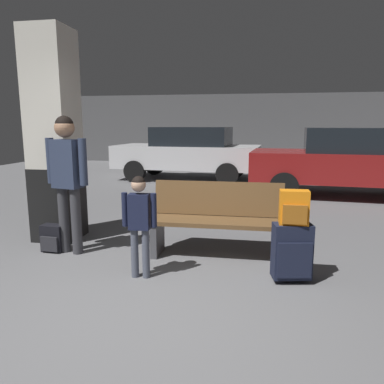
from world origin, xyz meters
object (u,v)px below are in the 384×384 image
(structural_pillar, at_px, (54,138))
(parked_car_far, at_px, (189,152))
(backpack_dark_floor, at_px, (53,238))
(bench, at_px, (217,220))
(adult, at_px, (67,170))
(backpack_bright, at_px, (294,208))
(parked_car_near, at_px, (349,160))
(child, at_px, (139,216))
(suitcase, at_px, (292,252))

(structural_pillar, xyz_separation_m, parked_car_far, (0.75, 5.86, -0.59))
(backpack_dark_floor, bearing_deg, bench, 6.07)
(structural_pillar, height_order, adult, structural_pillar)
(backpack_bright, bearing_deg, adult, 170.76)
(structural_pillar, height_order, parked_car_near, structural_pillar)
(structural_pillar, bearing_deg, child, -36.14)
(suitcase, height_order, backpack_dark_floor, suitcase)
(suitcase, bearing_deg, child, -174.27)
(backpack_bright, bearing_deg, child, -174.29)
(structural_pillar, bearing_deg, parked_car_near, 39.96)
(parked_car_far, bearing_deg, backpack_dark_floor, -94.81)
(suitcase, xyz_separation_m, parked_car_far, (-2.33, 6.83, 0.48))
(structural_pillar, xyz_separation_m, bench, (2.25, -0.33, -0.96))
(bench, xyz_separation_m, child, (-0.71, -0.80, 0.22))
(child, bearing_deg, structural_pillar, 143.86)
(structural_pillar, height_order, child, structural_pillar)
(parked_car_far, height_order, parked_car_near, same)
(backpack_dark_floor, bearing_deg, child, -23.56)
(suitcase, distance_m, adult, 2.76)
(bench, relative_size, parked_car_far, 0.38)
(bench, height_order, adult, adult)
(bench, height_order, parked_car_near, parked_car_near)
(child, bearing_deg, parked_car_near, 58.13)
(bench, relative_size, parked_car_near, 0.38)
(bench, height_order, parked_car_far, parked_car_far)
(structural_pillar, height_order, bench, structural_pillar)
(bench, bearing_deg, backpack_dark_floor, -173.93)
(suitcase, height_order, adult, adult)
(bench, distance_m, parked_car_far, 6.37)
(suitcase, distance_m, parked_car_far, 7.23)
(parked_car_near, bearing_deg, adult, -133.40)
(backpack_dark_floor, bearing_deg, parked_car_far, 85.19)
(child, bearing_deg, adult, 151.88)
(parked_car_near, bearing_deg, suitcase, -108.10)
(suitcase, distance_m, backpack_dark_floor, 2.91)
(backpack_dark_floor, distance_m, parked_car_near, 6.36)
(bench, xyz_separation_m, backpack_bright, (0.83, -0.64, 0.33))
(backpack_bright, bearing_deg, structural_pillar, 162.48)
(parked_car_far, xyz_separation_m, parked_car_near, (3.94, -1.93, 0.00))
(child, relative_size, parked_car_far, 0.25)
(backpack_dark_floor, height_order, parked_car_far, parked_car_far)
(adult, height_order, parked_car_far, adult)
(bench, relative_size, backpack_dark_floor, 4.72)
(bench, xyz_separation_m, parked_car_far, (-1.50, 6.18, 0.36))
(suitcase, xyz_separation_m, parked_car_near, (1.60, 4.90, 0.48))
(parked_car_near, bearing_deg, child, -121.87)
(bench, bearing_deg, suitcase, -37.68)
(suitcase, xyz_separation_m, adult, (-2.63, 0.43, 0.72))
(child, xyz_separation_m, backpack_dark_floor, (-1.33, 0.58, -0.49))
(backpack_bright, distance_m, parked_car_near, 5.15)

